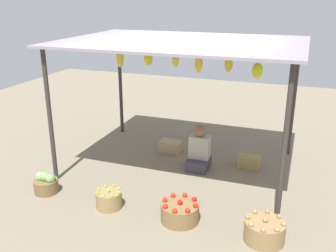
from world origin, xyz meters
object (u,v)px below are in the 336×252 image
(vendor_person, at_px, (199,152))
(basket_red_tomatoes, at_px, (180,212))
(basket_limes, at_px, (109,199))
(wooden_crate_stacked_rear, at_px, (249,162))
(wooden_crate_near_vendor, at_px, (171,146))
(basket_cabbages, at_px, (46,184))
(basket_potatoes, at_px, (264,231))

(vendor_person, height_order, basket_red_tomatoes, vendor_person)
(basket_limes, height_order, wooden_crate_stacked_rear, basket_limes)
(vendor_person, xyz_separation_m, wooden_crate_near_vendor, (-0.70, 0.52, -0.20))
(basket_cabbages, relative_size, wooden_crate_near_vendor, 0.89)
(basket_potatoes, bearing_deg, basket_red_tomatoes, 177.07)
(basket_potatoes, distance_m, wooden_crate_stacked_rear, 2.09)
(basket_red_tomatoes, bearing_deg, basket_cabbages, 179.16)
(basket_cabbages, bearing_deg, basket_limes, -2.89)
(wooden_crate_near_vendor, xyz_separation_m, wooden_crate_stacked_rear, (1.52, -0.20, 0.00))
(basket_cabbages, height_order, wooden_crate_stacked_rear, basket_cabbages)
(basket_red_tomatoes, height_order, wooden_crate_stacked_rear, basket_red_tomatoes)
(basket_limes, xyz_separation_m, basket_red_tomatoes, (1.05, 0.02, 0.01))
(wooden_crate_stacked_rear, bearing_deg, basket_limes, -129.74)
(basket_limes, relative_size, wooden_crate_stacked_rear, 0.96)
(basket_limes, xyz_separation_m, basket_potatoes, (2.15, -0.03, 0.01))
(basket_cabbages, distance_m, wooden_crate_stacked_rear, 3.37)
(basket_limes, bearing_deg, basket_red_tomatoes, 1.33)
(basket_limes, height_order, wooden_crate_near_vendor, basket_limes)
(basket_red_tomatoes, distance_m, wooden_crate_near_vendor, 2.35)
(basket_limes, xyz_separation_m, wooden_crate_stacked_rear, (1.66, 1.99, -0.02))
(basket_limes, bearing_deg, wooden_crate_near_vendor, 86.38)
(vendor_person, bearing_deg, wooden_crate_near_vendor, 143.78)
(vendor_person, relative_size, wooden_crate_stacked_rear, 2.04)
(basket_potatoes, xyz_separation_m, wooden_crate_near_vendor, (-2.01, 2.23, -0.03))
(basket_cabbages, bearing_deg, wooden_crate_stacked_rear, 35.08)
(vendor_person, bearing_deg, basket_limes, -116.65)
(basket_limes, distance_m, basket_potatoes, 2.15)
(wooden_crate_stacked_rear, bearing_deg, wooden_crate_near_vendor, 172.40)
(vendor_person, height_order, wooden_crate_near_vendor, vendor_person)
(vendor_person, height_order, basket_potatoes, vendor_person)
(wooden_crate_stacked_rear, bearing_deg, vendor_person, -158.93)
(basket_red_tomatoes, xyz_separation_m, basket_potatoes, (1.10, -0.06, 0.01))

